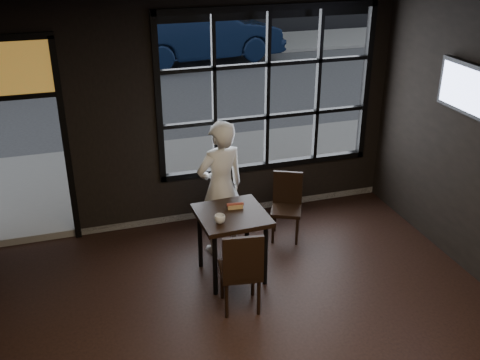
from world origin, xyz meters
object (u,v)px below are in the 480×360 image
object	(u,v)px
chair_near	(240,268)
man	(221,188)
navy_car	(200,34)
cafe_table	(232,244)

from	to	relation	value
chair_near	man	bearing A→B (deg)	-87.96
man	navy_car	bearing A→B (deg)	-116.27
cafe_table	chair_near	size ratio (longest dim) A/B	0.85
man	navy_car	distance (m)	10.40
chair_near	navy_car	bearing A→B (deg)	-93.67
navy_car	chair_near	bearing A→B (deg)	160.48
navy_car	cafe_table	bearing A→B (deg)	160.29
man	navy_car	xyz separation A→B (m)	(2.23, 10.16, 0.01)
chair_near	navy_car	size ratio (longest dim) A/B	0.21
cafe_table	chair_near	world-z (taller)	chair_near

